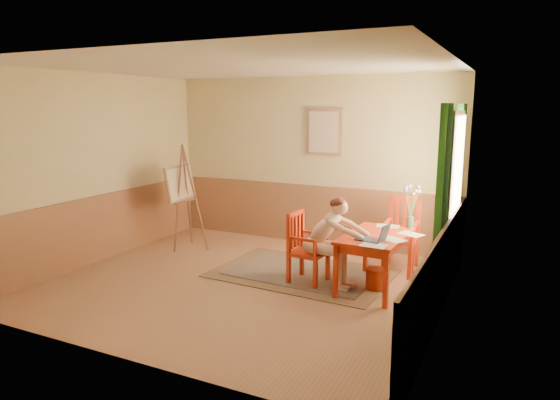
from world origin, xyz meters
The scene contains 14 objects.
room centered at (0.00, 0.00, 1.40)m, with size 5.04×4.54×2.84m.
wainscot centered at (0.00, 0.80, 0.50)m, with size 5.00×4.50×1.00m.
window centered at (2.42, 1.10, 1.35)m, with size 0.12×2.01×2.20m.
wall_portrait centered at (0.25, 2.20, 1.90)m, with size 0.60×0.05×0.76m.
rug centered at (0.54, 0.67, 0.01)m, with size 2.48×1.72×0.02m.
table centered at (1.60, 0.54, 0.63)m, with size 0.78×1.24×0.72m.
chair_left centered at (0.70, 0.38, 0.48)m, with size 0.47×0.45×0.95m.
chair_back centered at (1.72, 1.54, 0.51)m, with size 0.47×0.49×1.02m.
figure centered at (1.03, 0.36, 0.66)m, with size 0.89×0.41×1.19m.
laptop centered at (1.67, 0.22, 0.77)m, with size 0.40×0.28×0.22m.
papers centered at (1.80, 0.54, 0.72)m, with size 0.70×1.24×0.00m.
vase centered at (1.92, 1.09, 0.99)m, with size 0.19×0.29×0.59m.
wastebasket centered at (1.63, 0.52, 0.14)m, with size 0.26×0.26×0.28m, color #9D280B.
easel centered at (-1.75, 1.02, 1.02)m, with size 0.60×0.77×1.72m.
Camera 1 is at (3.15, -5.46, 2.32)m, focal length 31.84 mm.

